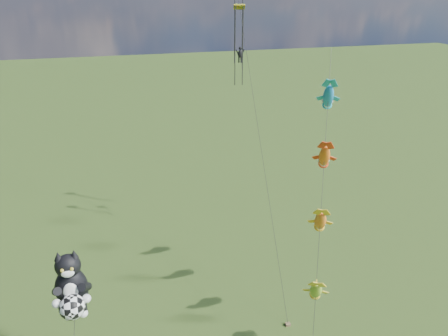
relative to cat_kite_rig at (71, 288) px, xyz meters
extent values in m
ellipsoid|color=black|center=(0.00, 0.33, -0.23)|extent=(2.47, 2.20, 3.05)
ellipsoid|color=black|center=(0.00, 0.23, 1.58)|extent=(1.94, 1.83, 1.55)
cone|color=black|center=(-0.48, 0.23, 2.39)|extent=(0.65, 0.65, 0.57)
cone|color=black|center=(0.48, 0.23, 2.39)|extent=(0.65, 0.65, 0.57)
ellipsoid|color=white|center=(0.00, -0.39, 1.44)|extent=(0.88, 0.59, 0.55)
ellipsoid|color=white|center=(0.00, -0.39, 0.06)|extent=(1.01, 0.59, 1.26)
sphere|color=gold|center=(-0.29, -0.45, 1.76)|extent=(0.23, 0.23, 0.23)
sphere|color=gold|center=(0.29, -0.45, 1.76)|extent=(0.23, 0.23, 0.23)
sphere|color=white|center=(-0.91, -0.67, -0.47)|extent=(0.57, 0.57, 0.57)
sphere|color=white|center=(0.91, -0.67, -0.47)|extent=(0.57, 0.57, 0.57)
sphere|color=white|center=(-0.48, 0.19, -2.28)|extent=(0.61, 0.61, 0.61)
sphere|color=white|center=(0.48, 0.19, -2.28)|extent=(0.61, 0.61, 0.61)
sphere|color=white|center=(0.00, -0.96, -0.71)|extent=(1.62, 1.62, 1.62)
cylinder|color=black|center=(17.55, 0.34, 3.05)|extent=(7.13, 14.17, 20.48)
ellipsoid|color=green|center=(15.99, -2.77, -1.45)|extent=(1.70, 2.29, 2.44)
ellipsoid|color=red|center=(17.31, -0.13, 2.37)|extent=(1.70, 2.29, 2.44)
ellipsoid|color=orange|center=(18.63, 2.50, 6.19)|extent=(1.70, 2.29, 2.44)
ellipsoid|color=blue|center=(19.96, 5.14, 10.01)|extent=(1.70, 2.29, 2.44)
cube|color=brown|center=(15.64, 0.43, -7.22)|extent=(0.40, 0.30, 0.22)
cylinder|color=black|center=(16.07, 8.95, 4.66)|extent=(0.90, 17.07, 23.69)
cube|color=#1E8A21|center=(15.62, 14.44, 16.12)|extent=(1.06, 0.61, 0.49)
cylinder|color=black|center=(15.27, 14.44, 12.59)|extent=(0.08, 0.08, 7.06)
cylinder|color=black|center=(15.97, 14.44, 12.59)|extent=(0.08, 0.08, 7.06)
cylinder|color=black|center=(16.13, 17.47, 14.20)|extent=(0.08, 0.08, 7.41)
cylinder|color=black|center=(16.88, 17.47, 14.20)|extent=(0.08, 0.08, 7.41)
camera|label=1|loc=(3.34, -24.50, 18.03)|focal=35.00mm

